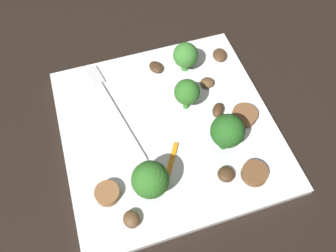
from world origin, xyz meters
The scene contains 17 objects.
ground_plane centered at (0.00, 0.00, 0.00)m, with size 1.40×1.40×0.00m, color black.
plate centered at (0.00, 0.00, 0.01)m, with size 0.28×0.28×0.01m, color white.
fork centered at (0.06, 0.07, 0.01)m, with size 0.18×0.05×0.00m.
broccoli_floret_0 centered at (0.02, -0.03, 0.04)m, with size 0.03×0.03×0.05m.
broccoli_floret_1 centered at (-0.05, -0.06, 0.05)m, with size 0.04×0.04×0.06m.
broccoli_floret_2 centered at (-0.08, 0.05, 0.05)m, with size 0.04×0.04×0.06m.
broccoli_floret_3 centered at (0.09, -0.06, 0.04)m, with size 0.04×0.04×0.05m.
sausage_slice_0 centered at (-0.10, -0.08, 0.02)m, with size 0.03×0.03×0.01m, color brown.
sausage_slice_1 centered at (-0.02, -0.10, 0.02)m, with size 0.03×0.03×0.01m, color brown.
sausage_slice_2 centered at (-0.07, 0.10, 0.02)m, with size 0.03×0.03×0.01m, color brown.
mushroom_0 centered at (0.10, -0.12, 0.02)m, with size 0.03×0.02×0.01m, color #4C331E.
mushroom_1 centered at (-0.09, -0.05, 0.02)m, with size 0.02×0.02×0.01m, color #422B19.
mushroom_2 centered at (0.10, -0.01, 0.02)m, with size 0.02×0.02×0.01m, color #422B19.
mushroom_3 centered at (0.00, -0.07, 0.02)m, with size 0.02×0.01×0.01m, color #422B19.
mushroom_4 centered at (0.05, -0.08, 0.02)m, with size 0.02×0.02×0.01m, color brown.
mushroom_5 centered at (-0.11, 0.08, 0.02)m, with size 0.02×0.02×0.01m, color brown.
pepper_strip_0 centered at (-0.05, 0.01, 0.01)m, with size 0.04×0.01×0.00m, color orange.
Camera 1 is at (-0.22, 0.07, 0.40)m, focal length 35.66 mm.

